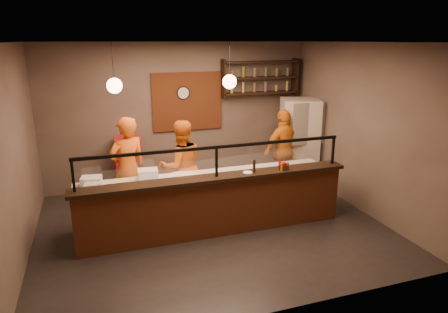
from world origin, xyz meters
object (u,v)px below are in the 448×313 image
object	(u,v)px
cook_mid	(181,166)
pizza_dough	(183,176)
cook_right	(284,150)
pepper_mill	(254,166)
cook_left	(128,169)
wall_clock	(183,93)
fridge	(299,142)
condiment_caddy	(284,167)
red_cooler	(129,166)

from	to	relation	value
cook_mid	pizza_dough	bearing A→B (deg)	73.11
cook_right	pepper_mill	size ratio (longest dim) A/B	8.33
cook_left	pepper_mill	size ratio (longest dim) A/B	8.89
cook_left	pizza_dough	bearing A→B (deg)	128.50
wall_clock	pizza_dough	distance (m)	2.51
cook_mid	pepper_mill	bearing A→B (deg)	122.82
fridge	pizza_dough	size ratio (longest dim) A/B	3.60
wall_clock	fridge	bearing A→B (deg)	-18.49
fridge	pepper_mill	xyz separation A→B (m)	(-1.93, -1.93, 0.19)
cook_left	condiment_caddy	distance (m)	2.82
cook_mid	pizza_dough	world-z (taller)	cook_mid
wall_clock	pizza_dough	bearing A→B (deg)	-104.00
cook_mid	cook_right	size ratio (longest dim) A/B	0.99
cook_mid	condiment_caddy	bearing A→B (deg)	134.16
cook_left	cook_mid	distance (m)	1.00
cook_mid	pizza_dough	distance (m)	0.59
wall_clock	condiment_caddy	distance (m)	3.17
cook_right	pizza_dough	distance (m)	2.67
cook_right	pizza_dough	world-z (taller)	cook_right
wall_clock	cook_mid	distance (m)	2.01
cook_mid	red_cooler	size ratio (longest dim) A/B	1.44
wall_clock	condiment_caddy	size ratio (longest dim) A/B	1.79
fridge	condiment_caddy	bearing A→B (deg)	-107.42
fridge	cook_right	bearing A→B (deg)	-131.62
fridge	pizza_dough	xyz separation A→B (m)	(-3.03, -1.30, -0.08)
cook_mid	pizza_dough	size ratio (longest dim) A/B	3.30
cook_left	fridge	xyz separation A→B (m)	(3.93, 0.76, 0.02)
fridge	red_cooler	distance (m)	3.85
fridge	condiment_caddy	xyz separation A→B (m)	(-1.38, -1.97, 0.12)
red_cooler	pizza_dough	world-z (taller)	red_cooler
cook_mid	condiment_caddy	distance (m)	2.00
wall_clock	fridge	world-z (taller)	wall_clock
fridge	red_cooler	xyz separation A→B (m)	(-3.80, 0.53, -0.36)
pizza_dough	pepper_mill	xyz separation A→B (m)	(1.11, -0.62, 0.26)
red_cooler	pepper_mill	xyz separation A→B (m)	(1.87, -2.45, 0.54)
cook_right	pizza_dough	bearing A→B (deg)	5.62
pizza_dough	condiment_caddy	world-z (taller)	condiment_caddy
cook_left	cook_right	world-z (taller)	cook_left
cook_left	red_cooler	size ratio (longest dim) A/B	1.55
wall_clock	red_cooler	size ratio (longest dim) A/B	0.24
fridge	pizza_dough	bearing A→B (deg)	-138.97
cook_left	pepper_mill	xyz separation A→B (m)	(2.01, -1.17, 0.20)
wall_clock	pepper_mill	distance (m)	2.97
cook_mid	fridge	size ratio (longest dim) A/B	0.92
wall_clock	cook_mid	xyz separation A→B (m)	(-0.43, -1.56, -1.20)
pepper_mill	condiment_caddy	bearing A→B (deg)	-4.18
wall_clock	red_cooler	distance (m)	1.99
cook_right	condiment_caddy	size ratio (longest dim) A/B	10.80
wall_clock	pizza_dough	size ratio (longest dim) A/B	0.55
cook_right	red_cooler	distance (m)	3.37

